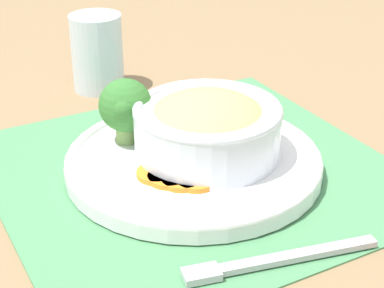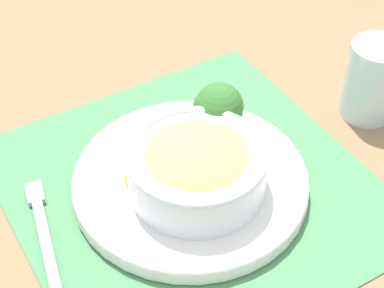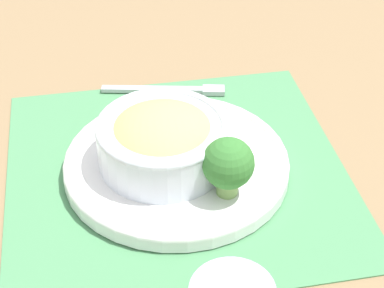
# 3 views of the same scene
# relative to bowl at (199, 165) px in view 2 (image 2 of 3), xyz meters

# --- Properties ---
(ground_plane) EXTENTS (4.00, 4.00, 0.00)m
(ground_plane) POSITION_rel_bowl_xyz_m (-0.00, 0.02, -0.05)
(ground_plane) COLOR #8C704C
(placemat) EXTENTS (0.45, 0.46, 0.00)m
(placemat) POSITION_rel_bowl_xyz_m (-0.00, 0.02, -0.05)
(placemat) COLOR #4C8C59
(placemat) RESTS_ON ground_plane
(plate) EXTENTS (0.28, 0.28, 0.02)m
(plate) POSITION_rel_bowl_xyz_m (-0.00, 0.02, -0.04)
(plate) COLOR white
(plate) RESTS_ON placemat
(bowl) EXTENTS (0.16, 0.16, 0.07)m
(bowl) POSITION_rel_bowl_xyz_m (0.00, 0.00, 0.00)
(bowl) COLOR silver
(bowl) RESTS_ON plate
(broccoli_floret) EXTENTS (0.06, 0.06, 0.08)m
(broccoli_floret) POSITION_rel_bowl_xyz_m (0.06, 0.07, 0.01)
(broccoli_floret) COLOR #759E51
(broccoli_floret) RESTS_ON plate
(carrot_slice_near) EXTENTS (0.04, 0.04, 0.01)m
(carrot_slice_near) POSITION_rel_bowl_xyz_m (-0.02, 0.07, -0.03)
(carrot_slice_near) COLOR orange
(carrot_slice_near) RESTS_ON plate
(carrot_slice_middle) EXTENTS (0.04, 0.04, 0.01)m
(carrot_slice_middle) POSITION_rel_bowl_xyz_m (-0.04, 0.06, -0.03)
(carrot_slice_middle) COLOR orange
(carrot_slice_middle) RESTS_ON plate
(carrot_slice_far) EXTENTS (0.04, 0.04, 0.01)m
(carrot_slice_far) POSITION_rel_bowl_xyz_m (-0.05, 0.05, -0.03)
(carrot_slice_far) COLOR orange
(carrot_slice_far) RESTS_ON plate
(carrot_slice_extra) EXTENTS (0.04, 0.04, 0.01)m
(carrot_slice_extra) POSITION_rel_bowl_xyz_m (-0.05, 0.04, -0.03)
(carrot_slice_extra) COLOR orange
(carrot_slice_extra) RESTS_ON plate
(water_glass) EXTENTS (0.07, 0.07, 0.11)m
(water_glass) POSITION_rel_bowl_xyz_m (0.28, 0.04, -0.01)
(water_glass) COLOR silver
(water_glass) RESTS_ON ground_plane
(fork) EXTENTS (0.04, 0.18, 0.01)m
(fork) POSITION_rel_bowl_xyz_m (-0.18, 0.03, -0.05)
(fork) COLOR #B7B7BC
(fork) RESTS_ON placemat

